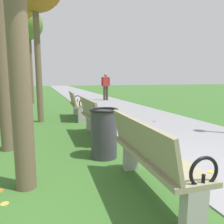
{
  "coord_description": "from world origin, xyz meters",
  "views": [
    {
      "loc": [
        -1.64,
        -2.21,
        1.33
      ],
      "look_at": [
        -0.05,
        2.69,
        0.55
      ],
      "focal_mm": 35.43,
      "sensor_mm": 36.0,
      "label": 1
    }
  ],
  "objects_px": {
    "park_bench_2": "(95,117)",
    "pedestrian_walking": "(106,85)",
    "trash_bin": "(104,133)",
    "park_bench_3": "(77,104)",
    "park_bench_1": "(150,155)",
    "tree_5": "(29,26)"
  },
  "relations": [
    {
      "from": "park_bench_2",
      "to": "pedestrian_walking",
      "type": "height_order",
      "value": "pedestrian_walking"
    },
    {
      "from": "pedestrian_walking",
      "to": "trash_bin",
      "type": "distance_m",
      "value": 9.91
    },
    {
      "from": "park_bench_3",
      "to": "trash_bin",
      "type": "height_order",
      "value": "park_bench_3"
    },
    {
      "from": "park_bench_3",
      "to": "pedestrian_walking",
      "type": "distance_m",
      "value": 6.29
    },
    {
      "from": "park_bench_1",
      "to": "park_bench_3",
      "type": "xyz_separation_m",
      "value": [
        0.0,
        5.18,
        0.0
      ]
    },
    {
      "from": "tree_5",
      "to": "park_bench_1",
      "type": "bearing_deg",
      "value": -81.53
    },
    {
      "from": "park_bench_1",
      "to": "park_bench_2",
      "type": "height_order",
      "value": "same"
    },
    {
      "from": "pedestrian_walking",
      "to": "park_bench_2",
      "type": "bearing_deg",
      "value": -107.88
    },
    {
      "from": "pedestrian_walking",
      "to": "trash_bin",
      "type": "bearing_deg",
      "value": -106.5
    },
    {
      "from": "park_bench_2",
      "to": "trash_bin",
      "type": "relative_size",
      "value": 1.91
    },
    {
      "from": "park_bench_1",
      "to": "pedestrian_walking",
      "type": "distance_m",
      "value": 11.18
    },
    {
      "from": "park_bench_2",
      "to": "park_bench_3",
      "type": "distance_m",
      "value": 2.58
    },
    {
      "from": "park_bench_1",
      "to": "park_bench_3",
      "type": "distance_m",
      "value": 5.18
    },
    {
      "from": "tree_5",
      "to": "park_bench_3",
      "type": "bearing_deg",
      "value": -73.52
    },
    {
      "from": "trash_bin",
      "to": "pedestrian_walking",
      "type": "bearing_deg",
      "value": 73.5
    },
    {
      "from": "trash_bin",
      "to": "park_bench_3",
      "type": "bearing_deg",
      "value": 87.79
    },
    {
      "from": "pedestrian_walking",
      "to": "tree_5",
      "type": "bearing_deg",
      "value": -174.17
    },
    {
      "from": "park_bench_3",
      "to": "pedestrian_walking",
      "type": "height_order",
      "value": "pedestrian_walking"
    },
    {
      "from": "tree_5",
      "to": "trash_bin",
      "type": "relative_size",
      "value": 5.81
    },
    {
      "from": "park_bench_2",
      "to": "pedestrian_walking",
      "type": "xyz_separation_m",
      "value": [
        2.67,
        8.26,
        0.44
      ]
    },
    {
      "from": "park_bench_2",
      "to": "park_bench_1",
      "type": "bearing_deg",
      "value": -90.0
    },
    {
      "from": "park_bench_2",
      "to": "pedestrian_walking",
      "type": "bearing_deg",
      "value": 72.12
    }
  ]
}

